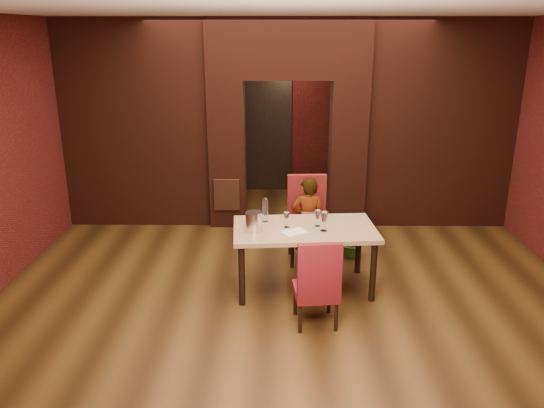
{
  "coord_description": "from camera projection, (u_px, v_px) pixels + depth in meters",
  "views": [
    {
      "loc": [
        -0.15,
        -6.22,
        3.0
      ],
      "look_at": [
        -0.22,
        0.0,
        0.96
      ],
      "focal_mm": 35.0,
      "sensor_mm": 36.0,
      "label": 1
    }
  ],
  "objects": [
    {
      "name": "wine_bucket",
      "position": [
        254.0,
        222.0,
        6.11
      ],
      "size": [
        0.19,
        0.19,
        0.23
      ],
      "primitive_type": "cylinder",
      "color": "silver",
      "rests_on": "dining_table"
    },
    {
      "name": "rear_door",
      "position": [
        265.0,
        136.0,
        10.27
      ],
      "size": [
        0.9,
        0.08,
        2.1
      ],
      "primitive_type": "cube",
      "color": "black",
      "rests_on": "ground"
    },
    {
      "name": "dining_table",
      "position": [
        304.0,
        258.0,
        6.39
      ],
      "size": [
        1.74,
        1.06,
        0.78
      ],
      "primitive_type": "cube",
      "rotation": [
        0.0,
        0.0,
        0.07
      ],
      "color": "tan",
      "rests_on": "ground"
    },
    {
      "name": "person_seated",
      "position": [
        308.0,
        222.0,
        6.97
      ],
      "size": [
        0.45,
        0.3,
        1.21
      ],
      "primitive_type": "imported",
      "rotation": [
        0.0,
        0.0,
        3.16
      ],
      "color": "silver",
      "rests_on": "ground"
    },
    {
      "name": "rear_door_frame",
      "position": [
        265.0,
        137.0,
        10.23
      ],
      "size": [
        1.02,
        0.04,
        2.22
      ],
      "primitive_type": "cube",
      "color": "black",
      "rests_on": "ground"
    },
    {
      "name": "pillar_left",
      "position": [
        227.0,
        153.0,
        8.4
      ],
      "size": [
        0.55,
        0.55,
        2.3
      ],
      "primitive_type": "cube",
      "color": "maroon",
      "rests_on": "ground"
    },
    {
      "name": "wing_wall_right",
      "position": [
        440.0,
        125.0,
        8.22
      ],
      "size": [
        2.28,
        0.35,
        3.2
      ],
      "primitive_type": "cube",
      "color": "maroon",
      "rests_on": "ground"
    },
    {
      "name": "potted_plant",
      "position": [
        352.0,
        242.0,
        7.34
      ],
      "size": [
        0.49,
        0.47,
        0.43
      ],
      "primitive_type": "imported",
      "rotation": [
        0.0,
        0.0,
        0.46
      ],
      "color": "#2D5E21",
      "rests_on": "ground"
    },
    {
      "name": "wine_glass_b",
      "position": [
        318.0,
        218.0,
        6.28
      ],
      "size": [
        0.08,
        0.08,
        0.2
      ],
      "primitive_type": null,
      "color": "white",
      "rests_on": "dining_table"
    },
    {
      "name": "wing_wall_left",
      "position": [
        137.0,
        125.0,
        8.27
      ],
      "size": [
        2.28,
        0.35,
        3.2
      ],
      "primitive_type": "cube",
      "color": "maroon",
      "rests_on": "ground"
    },
    {
      "name": "floor",
      "position": [
        289.0,
        275.0,
        6.84
      ],
      "size": [
        8.0,
        8.0,
        0.0
      ],
      "primitive_type": "plane",
      "color": "#4D3013",
      "rests_on": "ground"
    },
    {
      "name": "wine_glass_c",
      "position": [
        324.0,
        222.0,
        6.12
      ],
      "size": [
        0.09,
        0.09,
        0.23
      ],
      "primitive_type": null,
      "color": "white",
      "rests_on": "dining_table"
    },
    {
      "name": "chair_near",
      "position": [
        316.0,
        281.0,
        5.57
      ],
      "size": [
        0.5,
        0.5,
        0.99
      ],
      "primitive_type": "cube",
      "rotation": [
        0.0,
        0.0,
        3.25
      ],
      "color": "maroon",
      "rests_on": "ground"
    },
    {
      "name": "pillar_right",
      "position": [
        347.0,
        154.0,
        8.38
      ],
      "size": [
        0.55,
        0.55,
        2.3
      ],
      "primitive_type": "cube",
      "color": "maroon",
      "rests_on": "ground"
    },
    {
      "name": "wall_back",
      "position": [
        286.0,
        108.0,
        10.15
      ],
      "size": [
        7.0,
        0.04,
        3.2
      ],
      "primitive_type": "cube",
      "color": "maroon",
      "rests_on": "ground"
    },
    {
      "name": "water_bottle",
      "position": [
        265.0,
        210.0,
        6.42
      ],
      "size": [
        0.07,
        0.07,
        0.3
      ],
      "primitive_type": "cylinder",
      "color": "white",
      "rests_on": "dining_table"
    },
    {
      "name": "tasting_sheet",
      "position": [
        295.0,
        232.0,
        6.13
      ],
      "size": [
        0.33,
        0.31,
        0.0
      ],
      "primitive_type": "cube",
      "rotation": [
        0.0,
        0.0,
        0.57
      ],
      "color": "white",
      "rests_on": "dining_table"
    },
    {
      "name": "chair_far",
      "position": [
        308.0,
        221.0,
        7.1
      ],
      "size": [
        0.55,
        0.55,
        1.16
      ],
      "primitive_type": "cube",
      "rotation": [
        0.0,
        0.0,
        0.05
      ],
      "color": "maroon",
      "rests_on": "ground"
    },
    {
      "name": "lintel",
      "position": [
        288.0,
        48.0,
        7.89
      ],
      "size": [
        2.45,
        0.55,
        0.9
      ],
      "primitive_type": "cube",
      "color": "maroon",
      "rests_on": "ground"
    },
    {
      "name": "wall_left",
      "position": [
        0.0,
        153.0,
        6.38
      ],
      "size": [
        0.04,
        8.0,
        3.2
      ],
      "primitive_type": "cube",
      "color": "maroon",
      "rests_on": "ground"
    },
    {
      "name": "vent_panel",
      "position": [
        227.0,
        195.0,
        8.3
      ],
      "size": [
        0.4,
        0.03,
        0.5
      ],
      "primitive_type": "cube",
      "color": "brown",
      "rests_on": "ground"
    },
    {
      "name": "ceiling",
      "position": [
        292.0,
        12.0,
        5.85
      ],
      "size": [
        7.0,
        8.0,
        0.04
      ],
      "primitive_type": "cube",
      "color": "silver",
      "rests_on": "ground"
    },
    {
      "name": "wall_front",
      "position": [
        309.0,
        336.0,
        2.55
      ],
      "size": [
        7.0,
        0.04,
        3.2
      ],
      "primitive_type": "cube",
      "color": "maroon",
      "rests_on": "ground"
    },
    {
      "name": "wine_glass_a",
      "position": [
        286.0,
        220.0,
        6.24
      ],
      "size": [
        0.08,
        0.08,
        0.18
      ],
      "primitive_type": null,
      "color": "silver",
      "rests_on": "dining_table"
    }
  ]
}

